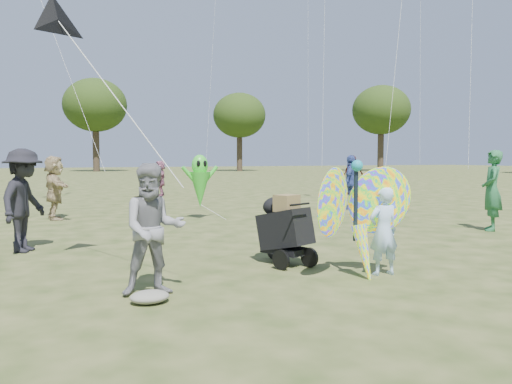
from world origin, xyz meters
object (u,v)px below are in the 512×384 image
child_girl (384,231)px  crowd_d (54,188)px  crowd_h (353,175)px  alien_kite (200,183)px  butterfly_kite (359,217)px  crowd_j (160,178)px  adult_man (154,229)px  crowd_b (24,200)px  jogging_stroller (284,225)px  crowd_f (492,190)px  crowd_c (351,182)px

child_girl → crowd_d: bearing=-59.2°
crowd_h → alien_kite: 10.53m
child_girl → alien_kite: size_ratio=0.72×
child_girl → butterfly_kite: butterfly_kite is taller
child_girl → crowd_j: bearing=-85.7°
adult_man → crowd_j: bearing=81.8°
crowd_b → crowd_d: bearing=19.6°
jogging_stroller → alien_kite: size_ratio=0.66×
child_girl → crowd_f: (4.93, 2.58, 0.29)m
alien_kite → child_girl: bearing=-85.4°
crowd_h → butterfly_kite: size_ratio=0.96×
adult_man → crowd_f: 8.45m
crowd_j → adult_man: bearing=4.6°
adult_man → jogging_stroller: (2.23, 0.98, -0.19)m
crowd_c → alien_kite: bearing=-33.5°
child_girl → crowd_b: size_ratio=0.69×
crowd_f → alien_kite: crowd_f is taller
crowd_b → jogging_stroller: crowd_b is taller
jogging_stroller → child_girl: bearing=-75.8°
crowd_c → jogging_stroller: 8.60m
crowd_h → jogging_stroller: bearing=49.5°
child_girl → crowd_d: crowd_d is taller
adult_man → alien_kite: size_ratio=0.92×
child_girl → adult_man: (-3.19, 0.25, 0.18)m
crowd_j → crowd_d: bearing=-14.6°
adult_man → alien_kite: alien_kite is taller
child_girl → crowd_f: size_ratio=0.68×
crowd_d → crowd_j: crowd_d is taller
crowd_b → crowd_c: size_ratio=1.05×
adult_man → crowd_f: crowd_f is taller
crowd_c → crowd_f: bearing=53.6°
crowd_c → crowd_f: 5.20m
crowd_j → butterfly_kite: butterfly_kite is taller
crowd_h → adult_man: bearing=45.6°
crowd_c → crowd_j: size_ratio=1.14×
crowd_f → adult_man: bearing=-32.0°
crowd_c → crowd_b: bearing=-17.3°
crowd_d → crowd_f: 10.93m
crowd_d → crowd_j: bearing=-37.7°
crowd_h → crowd_j: (-8.05, 2.70, -0.11)m
butterfly_kite → alien_kite: alien_kite is taller
adult_man → butterfly_kite: butterfly_kite is taller
crowd_j → crowd_c: bearing=46.1°
alien_kite → crowd_h: bearing=33.6°
crowd_f → alien_kite: (-5.51, 4.61, 0.06)m
crowd_d → crowd_h: 13.16m
child_girl → crowd_j: size_ratio=0.82×
crowd_c → crowd_h: size_ratio=0.99×
crowd_d → crowd_h: bearing=-76.8°
alien_kite → crowd_j: bearing=85.2°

